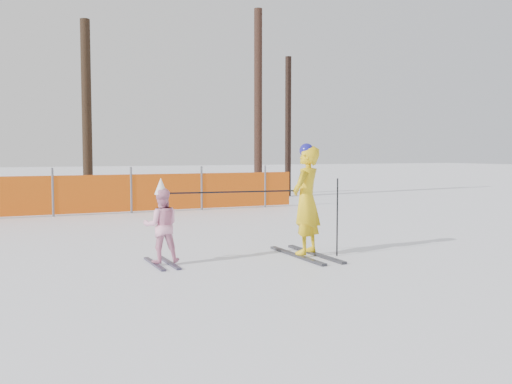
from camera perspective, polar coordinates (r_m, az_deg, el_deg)
ground at (r=8.91m, az=1.34°, el=-6.63°), size 120.00×120.00×0.00m
adult at (r=9.01m, az=5.05°, el=-0.84°), size 0.74×1.69×1.78m
child at (r=8.45m, az=-9.45°, el=-3.28°), size 0.59×1.03×1.27m
ski_poles at (r=8.78m, az=1.97°, el=-0.98°), size 2.60×0.50×1.23m
tree_trunks at (r=19.98m, az=-5.75°, el=7.97°), size 7.54×0.89×6.69m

